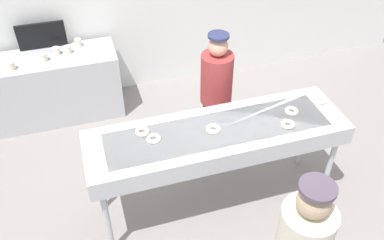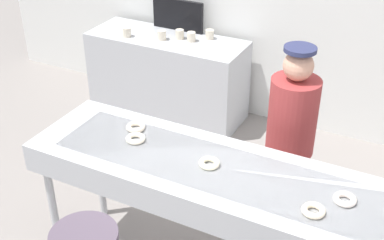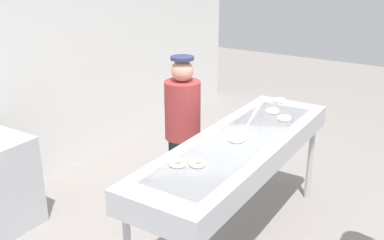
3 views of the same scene
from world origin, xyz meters
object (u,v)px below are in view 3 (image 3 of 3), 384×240
sugar_donut_1 (198,163)px  sugar_donut_3 (178,163)px  sugar_donut_2 (237,139)px  sugar_donut_4 (284,118)px  worker_baker (183,126)px  sugar_donut_0 (273,111)px  fryer_conveyor (239,150)px  sugar_donut_5 (280,100)px

sugar_donut_1 → sugar_donut_3: same height
sugar_donut_2 → sugar_donut_4: bearing=-11.5°
sugar_donut_1 → sugar_donut_4: same height
sugar_donut_4 → worker_baker: worker_baker is taller
sugar_donut_4 → sugar_donut_0: bearing=53.0°
sugar_donut_2 → sugar_donut_0: bearing=2.2°
sugar_donut_2 → sugar_donut_3: same height
sugar_donut_4 → fryer_conveyor: bearing=167.7°
sugar_donut_1 → worker_baker: size_ratio=0.08×
sugar_donut_4 → worker_baker: bearing=114.3°
sugar_donut_2 → sugar_donut_5: bearing=5.1°
sugar_donut_0 → sugar_donut_5: same height
sugar_donut_0 → worker_baker: bearing=126.7°
sugar_donut_1 → worker_baker: 1.12m
sugar_donut_0 → worker_baker: (-0.53, 0.71, -0.14)m
sugar_donut_4 → sugar_donut_3: bearing=167.4°
fryer_conveyor → worker_baker: worker_baker is taller
sugar_donut_0 → sugar_donut_2: 0.83m
fryer_conveyor → sugar_donut_5: size_ratio=19.02×
sugar_donut_0 → sugar_donut_3: (-1.47, 0.13, 0.00)m
fryer_conveyor → sugar_donut_0: sugar_donut_0 is taller
sugar_donut_0 → sugar_donut_1: same height
sugar_donut_4 → sugar_donut_5: size_ratio=1.00×
sugar_donut_3 → sugar_donut_4: bearing=-12.6°
sugar_donut_1 → sugar_donut_4: (1.26, -0.17, 0.00)m
fryer_conveyor → sugar_donut_0: bearing=2.4°
sugar_donut_2 → worker_baker: 0.81m
fryer_conveyor → sugar_donut_3: 0.72m
sugar_donut_5 → sugar_donut_3: bearing=178.4°
fryer_conveyor → sugar_donut_3: size_ratio=19.02×
worker_baker → fryer_conveyor: bearing=57.3°
sugar_donut_1 → sugar_donut_4: bearing=-7.9°
fryer_conveyor → sugar_donut_4: (0.65, -0.14, 0.12)m
sugar_donut_1 → fryer_conveyor: bearing=-3.1°
sugar_donut_0 → sugar_donut_4: size_ratio=1.00×
fryer_conveyor → sugar_donut_3: sugar_donut_3 is taller
worker_baker → sugar_donut_2: bearing=54.1°
sugar_donut_1 → sugar_donut_2: size_ratio=1.00×
fryer_conveyor → sugar_donut_0: (0.78, 0.03, 0.12)m
sugar_donut_2 → worker_baker: (0.30, 0.74, -0.14)m
sugar_donut_3 → sugar_donut_5: (1.83, -0.05, 0.00)m
sugar_donut_0 → sugar_donut_5: (0.36, 0.07, 0.00)m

